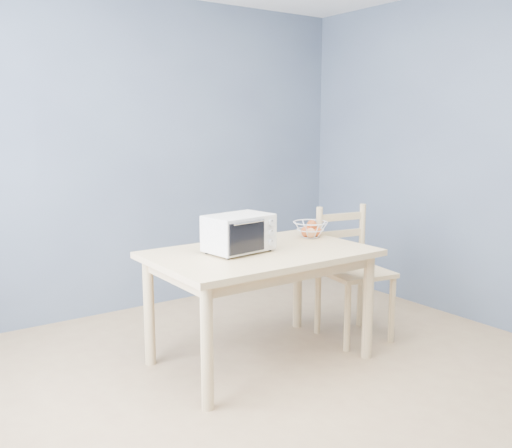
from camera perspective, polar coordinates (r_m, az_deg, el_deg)
room at (r=2.96m, az=6.27°, el=4.94°), size 4.01×4.51×2.61m
dining_table at (r=3.70m, az=0.42°, el=-4.22°), size 1.40×0.90×0.75m
toaster_oven at (r=3.60m, az=-1.92°, el=-0.91°), size 0.44×0.35×0.24m
fruit_basket at (r=4.11m, az=5.44°, el=-0.52°), size 0.30×0.30×0.13m
dining_chair at (r=4.25m, az=9.52°, el=-4.93°), size 0.52×0.52×0.96m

